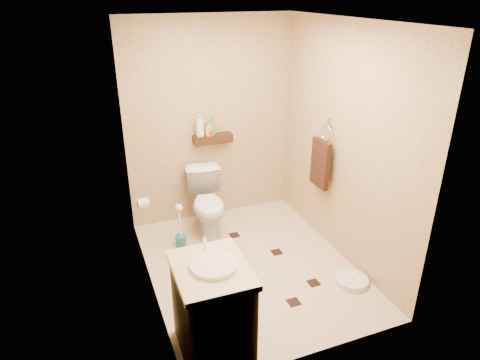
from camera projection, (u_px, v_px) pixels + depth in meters
name	position (u px, v px, depth m)	size (l,w,h in m)	color
ground	(250.00, 266.00, 4.44)	(2.50, 2.50, 0.00)	beige
wall_back	(210.00, 122.00, 5.00)	(2.00, 0.04, 2.40)	tan
wall_front	(323.00, 222.00, 2.88)	(2.00, 0.04, 2.40)	tan
wall_left	(142.00, 174.00, 3.61)	(0.04, 2.50, 2.40)	tan
wall_right	(344.00, 145.00, 4.27)	(0.04, 2.50, 2.40)	tan
ceiling	(253.00, 20.00, 3.45)	(2.00, 2.50, 0.02)	silver
wall_shelf	(213.00, 139.00, 5.01)	(0.46, 0.14, 0.10)	#3D2710
floor_accents	(254.00, 267.00, 4.42)	(1.15, 1.40, 0.01)	black
toilet	(208.00, 203.00, 4.93)	(0.41, 0.72, 0.73)	white
vanity	(212.00, 309.00, 3.24)	(0.55, 0.66, 0.92)	brown
bathroom_scale	(352.00, 280.00, 4.17)	(0.42, 0.42, 0.06)	silver
toilet_brush	(180.00, 232.00, 4.71)	(0.12, 0.12, 0.52)	#1B6C6D
towel_ring	(321.00, 161.00, 4.56)	(0.12, 0.30, 0.76)	silver
toilet_paper	(143.00, 203.00, 4.43)	(0.12, 0.11, 0.12)	silver
bottle_a	(200.00, 125.00, 4.89)	(0.10, 0.10, 0.26)	white
bottle_b	(208.00, 128.00, 4.94)	(0.08, 0.08, 0.17)	#F09C32
bottle_c	(210.00, 130.00, 4.95)	(0.10, 0.10, 0.13)	red
bottle_d	(212.00, 126.00, 4.94)	(0.09, 0.09, 0.22)	green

